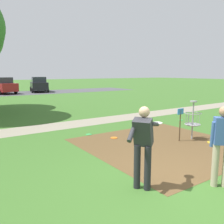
# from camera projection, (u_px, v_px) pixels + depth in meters

# --- Properties ---
(ground_plane) EXTENTS (160.00, 160.00, 0.00)m
(ground_plane) POSITION_uv_depth(u_px,v_px,m) (173.00, 188.00, 5.06)
(ground_plane) COLOR #3D6B28
(dirt_tee_pad) EXTENTS (4.91, 4.94, 0.01)m
(dirt_tee_pad) POSITION_uv_depth(u_px,v_px,m) (163.00, 145.00, 8.07)
(dirt_tee_pad) COLOR brown
(dirt_tee_pad) RESTS_ON ground
(disc_golf_basket) EXTENTS (0.98, 0.58, 1.39)m
(disc_golf_basket) POSITION_uv_depth(u_px,v_px,m) (191.00, 119.00, 8.61)
(disc_golf_basket) COLOR #9E9EA3
(disc_golf_basket) RESTS_ON ground
(player_throwing) EXTENTS (1.15, 0.55, 1.71)m
(player_throwing) POSITION_uv_depth(u_px,v_px,m) (143.00, 142.00, 4.89)
(player_throwing) COLOR #232328
(player_throwing) RESTS_ON ground
(player_waiting_left) EXTENTS (0.46, 0.45, 1.71)m
(player_waiting_left) POSITION_uv_depth(u_px,v_px,m) (222.00, 142.00, 4.99)
(player_waiting_left) COLOR tan
(player_waiting_left) RESTS_ON ground
(frisbee_near_basket) EXTENTS (0.25, 0.25, 0.02)m
(frisbee_near_basket) POSITION_uv_depth(u_px,v_px,m) (211.00, 142.00, 8.32)
(frisbee_near_basket) COLOR gold
(frisbee_near_basket) RESTS_ON ground
(frisbee_by_tee) EXTENTS (0.26, 0.26, 0.02)m
(frisbee_by_tee) POSITION_uv_depth(u_px,v_px,m) (114.00, 138.00, 8.90)
(frisbee_by_tee) COLOR orange
(frisbee_by_tee) RESTS_ON ground
(frisbee_mid_grass) EXTENTS (0.23, 0.23, 0.02)m
(frisbee_mid_grass) POSITION_uv_depth(u_px,v_px,m) (89.00, 134.00, 9.39)
(frisbee_mid_grass) COLOR green
(frisbee_mid_grass) RESTS_ON ground
(frisbee_far_left) EXTENTS (0.22, 0.22, 0.02)m
(frisbee_far_left) POSITION_uv_depth(u_px,v_px,m) (181.00, 120.00, 12.20)
(frisbee_far_left) COLOR green
(frisbee_far_left) RESTS_ON ground
(parked_car_center_right) EXTENTS (2.70, 4.50, 1.84)m
(parked_car_center_right) POSITION_uv_depth(u_px,v_px,m) (2.00, 86.00, 27.34)
(parked_car_center_right) COLOR maroon
(parked_car_center_right) RESTS_ON ground
(parked_car_rightmost) EXTENTS (2.65, 4.49, 1.84)m
(parked_car_rightmost) POSITION_uv_depth(u_px,v_px,m) (39.00, 84.00, 29.99)
(parked_car_rightmost) COLOR black
(parked_car_rightmost) RESTS_ON ground
(gravel_path) EXTENTS (40.00, 1.53, 0.00)m
(gravel_path) POSITION_uv_depth(u_px,v_px,m) (52.00, 127.00, 10.74)
(gravel_path) COLOR gray
(gravel_path) RESTS_ON ground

